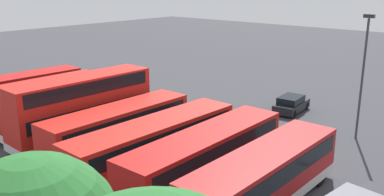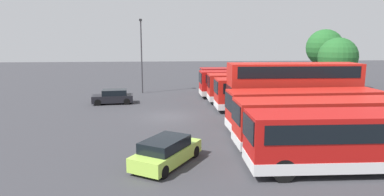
# 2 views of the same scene
# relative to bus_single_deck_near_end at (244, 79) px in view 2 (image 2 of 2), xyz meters

# --- Properties ---
(ground_plane) EXTENTS (140.00, 140.00, 0.00)m
(ground_plane) POSITION_rel_bus_single_deck_near_end_xyz_m (12.81, -9.52, -1.62)
(ground_plane) COLOR #38383D
(bus_single_deck_near_end) EXTENTS (2.69, 10.90, 2.95)m
(bus_single_deck_near_end) POSITION_rel_bus_single_deck_near_end_xyz_m (0.00, 0.00, 0.00)
(bus_single_deck_near_end) COLOR #A51919
(bus_single_deck_near_end) RESTS_ON ground
(bus_single_deck_second) EXTENTS (2.82, 11.65, 2.95)m
(bus_single_deck_second) POSITION_rel_bus_single_deck_near_end_xyz_m (3.83, -0.12, 0.00)
(bus_single_deck_second) COLOR #B71411
(bus_single_deck_second) RESTS_ON ground
(bus_single_deck_third) EXTENTS (2.80, 11.83, 2.95)m
(bus_single_deck_third) POSITION_rel_bus_single_deck_near_end_xyz_m (7.27, 0.42, 0.00)
(bus_single_deck_third) COLOR red
(bus_single_deck_third) RESTS_ON ground
(bus_single_deck_fourth) EXTENTS (2.63, 10.70, 2.95)m
(bus_single_deck_fourth) POSITION_rel_bus_single_deck_near_end_xyz_m (11.09, 0.06, -0.00)
(bus_single_deck_fourth) COLOR red
(bus_single_deck_fourth) RESTS_ON ground
(bus_double_decker_fifth) EXTENTS (2.85, 10.44, 4.55)m
(bus_double_decker_fifth) POSITION_rel_bus_single_deck_near_end_xyz_m (14.56, 0.40, 0.83)
(bus_double_decker_fifth) COLOR red
(bus_double_decker_fifth) RESTS_ON ground
(bus_single_deck_sixth) EXTENTS (2.82, 10.70, 2.95)m
(bus_single_deck_sixth) POSITION_rel_bus_single_deck_near_end_xyz_m (18.24, -0.21, -0.00)
(bus_single_deck_sixth) COLOR red
(bus_single_deck_sixth) RESTS_ON ground
(bus_single_deck_seventh) EXTENTS (2.62, 11.45, 2.95)m
(bus_single_deck_seventh) POSITION_rel_bus_single_deck_near_end_xyz_m (21.70, -0.04, 0.00)
(bus_single_deck_seventh) COLOR red
(bus_single_deck_seventh) RESTS_ON ground
(bus_single_deck_far_end) EXTENTS (2.93, 12.08, 2.95)m
(bus_single_deck_far_end) POSITION_rel_bus_single_deck_near_end_xyz_m (25.18, 0.12, 0.00)
(bus_single_deck_far_end) COLOR #B71411
(bus_single_deck_far_end) RESTS_ON ground
(box_truck_blue) EXTENTS (3.37, 7.74, 3.20)m
(box_truck_blue) POSITION_rel_bus_single_deck_near_end_xyz_m (-5.35, 3.06, 0.08)
(box_truck_blue) COLOR #595960
(box_truck_blue) RESTS_ON ground
(car_hatchback_silver) EXTENTS (4.69, 3.88, 1.43)m
(car_hatchback_silver) POSITION_rel_bus_single_deck_near_end_xyz_m (23.61, -9.76, -0.92)
(car_hatchback_silver) COLOR #A5D14C
(car_hatchback_silver) RESTS_ON ground
(car_small_green) EXTENTS (2.19, 4.15, 1.43)m
(car_small_green) POSITION_rel_bus_single_deck_near_end_xyz_m (6.60, -14.99, -0.92)
(car_small_green) COLOR black
(car_small_green) RESTS_ON ground
(lamp_post_tall) EXTENTS (0.70, 0.30, 8.74)m
(lamp_post_tall) POSITION_rel_bus_single_deck_near_end_xyz_m (0.09, -12.50, 3.44)
(lamp_post_tall) COLOR #38383D
(lamp_post_tall) RESTS_ON ground
(tree_leftmost) EXTENTS (5.13, 5.13, 7.81)m
(tree_leftmost) POSITION_rel_bus_single_deck_near_end_xyz_m (-5.70, 12.84, 3.61)
(tree_leftmost) COLOR #4C3823
(tree_leftmost) RESTS_ON ground
(tree_midleft) EXTENTS (4.83, 4.83, 6.64)m
(tree_midleft) POSITION_rel_bus_single_deck_near_end_xyz_m (-0.15, 11.90, 2.60)
(tree_midleft) COLOR #4C3823
(tree_midleft) RESTS_ON ground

